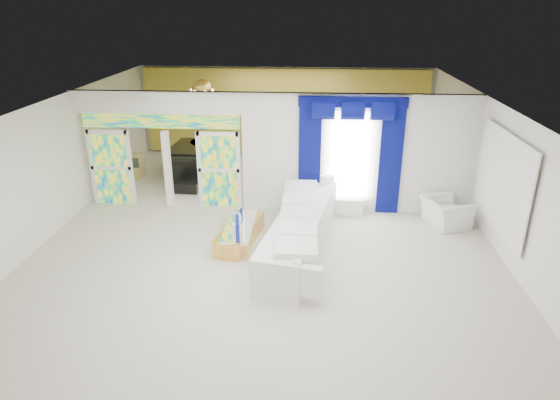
# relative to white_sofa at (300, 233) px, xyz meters

# --- Properties ---
(floor) EXTENTS (12.00, 12.00, 0.00)m
(floor) POSITION_rel_white_sofa_xyz_m (-0.74, 1.35, -0.41)
(floor) COLOR #B7AF9E
(floor) RESTS_ON ground
(dividing_wall) EXTENTS (5.70, 0.18, 3.00)m
(dividing_wall) POSITION_rel_white_sofa_xyz_m (1.41, 2.35, 1.09)
(dividing_wall) COLOR white
(dividing_wall) RESTS_ON ground
(dividing_header) EXTENTS (4.30, 0.18, 0.55)m
(dividing_header) POSITION_rel_white_sofa_xyz_m (-3.59, 2.35, 2.32)
(dividing_header) COLOR white
(dividing_header) RESTS_ON dividing_wall
(stained_panel_left) EXTENTS (0.95, 0.04, 2.00)m
(stained_panel_left) POSITION_rel_white_sofa_xyz_m (-5.02, 2.35, 0.59)
(stained_panel_left) COLOR #994C3F
(stained_panel_left) RESTS_ON ground
(stained_panel_right) EXTENTS (0.95, 0.04, 2.00)m
(stained_panel_right) POSITION_rel_white_sofa_xyz_m (-2.17, 2.35, 0.59)
(stained_panel_right) COLOR #994C3F
(stained_panel_right) RESTS_ON ground
(stained_transom) EXTENTS (4.00, 0.05, 0.35)m
(stained_transom) POSITION_rel_white_sofa_xyz_m (-3.59, 2.35, 1.84)
(stained_transom) COLOR #994C3F
(stained_transom) RESTS_ON dividing_header
(window_pane) EXTENTS (1.00, 0.02, 2.30)m
(window_pane) POSITION_rel_white_sofa_xyz_m (1.16, 2.25, 1.04)
(window_pane) COLOR white
(window_pane) RESTS_ON dividing_wall
(blue_drape_left) EXTENTS (0.55, 0.10, 2.80)m
(blue_drape_left) POSITION_rel_white_sofa_xyz_m (0.16, 2.22, 0.99)
(blue_drape_left) COLOR #030540
(blue_drape_left) RESTS_ON ground
(blue_drape_right) EXTENTS (0.55, 0.10, 2.80)m
(blue_drape_right) POSITION_rel_white_sofa_xyz_m (2.16, 2.22, 0.99)
(blue_drape_right) COLOR #030540
(blue_drape_right) RESTS_ON ground
(blue_pelmet) EXTENTS (2.60, 0.12, 0.25)m
(blue_pelmet) POSITION_rel_white_sofa_xyz_m (1.16, 2.22, 2.41)
(blue_pelmet) COLOR #030540
(blue_pelmet) RESTS_ON dividing_wall
(wall_mirror) EXTENTS (0.04, 2.70, 1.90)m
(wall_mirror) POSITION_rel_white_sofa_xyz_m (4.20, 0.35, 1.14)
(wall_mirror) COLOR white
(wall_mirror) RESTS_ON ground
(gold_curtains) EXTENTS (9.70, 0.12, 2.90)m
(gold_curtains) POSITION_rel_white_sofa_xyz_m (-0.74, 7.25, 1.09)
(gold_curtains) COLOR #AD9029
(gold_curtains) RESTS_ON ground
(white_sofa) EXTENTS (1.70, 4.36, 0.81)m
(white_sofa) POSITION_rel_white_sofa_xyz_m (0.00, 0.00, 0.00)
(white_sofa) COLOR white
(white_sofa) RESTS_ON ground
(coffee_table) EXTENTS (0.93, 1.89, 0.40)m
(coffee_table) POSITION_rel_white_sofa_xyz_m (-1.35, 0.30, -0.20)
(coffee_table) COLOR gold
(coffee_table) RESTS_ON ground
(console_table) EXTENTS (1.29, 0.45, 0.42)m
(console_table) POSITION_rel_white_sofa_xyz_m (0.91, 2.10, -0.19)
(console_table) COLOR white
(console_table) RESTS_ON ground
(table_lamp) EXTENTS (0.36, 0.36, 0.58)m
(table_lamp) POSITION_rel_white_sofa_xyz_m (0.61, 2.10, 0.31)
(table_lamp) COLOR white
(table_lamp) RESTS_ON console_table
(armchair) EXTENTS (1.20, 1.28, 0.67)m
(armchair) POSITION_rel_white_sofa_xyz_m (3.45, 1.51, -0.07)
(armchair) COLOR white
(armchair) RESTS_ON ground
(grand_piano) EXTENTS (1.47, 1.88, 0.91)m
(grand_piano) POSITION_rel_white_sofa_xyz_m (-3.40, 4.86, 0.05)
(grand_piano) COLOR black
(grand_piano) RESTS_ON ground
(piano_bench) EXTENTS (0.88, 0.38, 0.29)m
(piano_bench) POSITION_rel_white_sofa_xyz_m (-3.40, 3.26, -0.26)
(piano_bench) COLOR black
(piano_bench) RESTS_ON ground
(tv_console) EXTENTS (0.56, 0.52, 0.74)m
(tv_console) POSITION_rel_white_sofa_xyz_m (-5.23, 4.49, -0.04)
(tv_console) COLOR tan
(tv_console) RESTS_ON ground
(chandelier) EXTENTS (0.60, 0.60, 0.60)m
(chandelier) POSITION_rel_white_sofa_xyz_m (-3.04, 4.75, 2.24)
(chandelier) COLOR gold
(chandelier) RESTS_ON ceiling
(decanters) EXTENTS (0.20, 1.07, 0.26)m
(decanters) POSITION_rel_white_sofa_xyz_m (-1.38, 0.22, 0.09)
(decanters) COLOR navy
(decanters) RESTS_ON coffee_table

